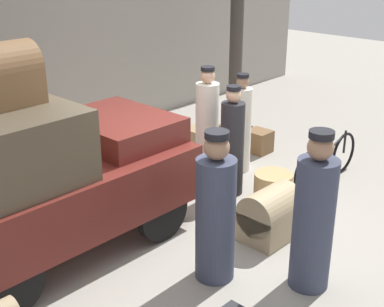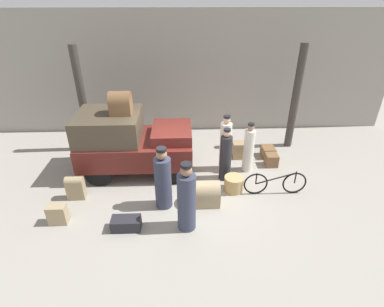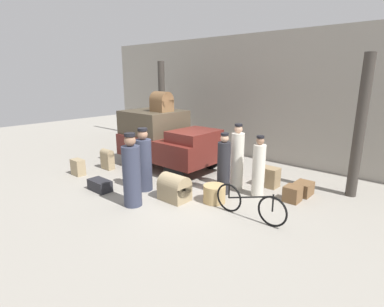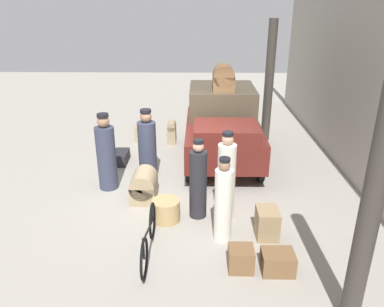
{
  "view_description": "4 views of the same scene",
  "coord_description": "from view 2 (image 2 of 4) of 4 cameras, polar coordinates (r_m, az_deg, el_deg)",
  "views": [
    {
      "loc": [
        -4.43,
        -4.19,
        3.5
      ],
      "look_at": [
        0.2,
        0.2,
        0.95
      ],
      "focal_mm": 50.0,
      "sensor_mm": 36.0,
      "label": 1
    },
    {
      "loc": [
        -0.09,
        -7.21,
        5.06
      ],
      "look_at": [
        0.2,
        0.2,
        0.95
      ],
      "focal_mm": 28.0,
      "sensor_mm": 36.0,
      "label": 2
    },
    {
      "loc": [
        5.51,
        -5.84,
        3.05
      ],
      "look_at": [
        0.2,
        0.2,
        0.95
      ],
      "focal_mm": 28.0,
      "sensor_mm": 36.0,
      "label": 3
    },
    {
      "loc": [
        7.73,
        0.35,
        4.03
      ],
      "look_at": [
        0.2,
        0.2,
        0.95
      ],
      "focal_mm": 35.0,
      "sensor_mm": 36.0,
      "label": 4
    }
  ],
  "objects": [
    {
      "name": "porter_lifting_near_truck",
      "position": [
        8.79,
        6.41,
        -0.58
      ],
      "size": [
        0.34,
        0.34,
        1.63
      ],
      "color": "#232328",
      "rests_on": "ground"
    },
    {
      "name": "canopy_pillar_right",
      "position": [
        10.88,
        19.11,
        9.93
      ],
      "size": [
        0.26,
        0.26,
        3.59
      ],
      "color": "#38332D",
      "rests_on": "ground"
    },
    {
      "name": "suitcase_tan_flat",
      "position": [
        10.22,
        9.11,
        0.68
      ],
      "size": [
        0.5,
        0.39,
        0.55
      ],
      "color": "#937A56",
      "rests_on": "ground"
    },
    {
      "name": "ground_plane",
      "position": [
        8.81,
        -1.26,
        -6.07
      ],
      "size": [
        30.0,
        30.0,
        0.0
      ],
      "primitive_type": "plane",
      "color": "gray"
    },
    {
      "name": "suitcase_small_leather",
      "position": [
        10.0,
        14.88,
        -1.17
      ],
      "size": [
        0.38,
        0.4,
        0.39
      ],
      "color": "brown",
      "rests_on": "ground"
    },
    {
      "name": "trunk_umber_medium",
      "position": [
        8.1,
        -24.2,
        -10.49
      ],
      "size": [
        0.45,
        0.28,
        0.51
      ],
      "color": "#9E8966",
      "rests_on": "ground"
    },
    {
      "name": "wicker_basket",
      "position": [
        8.57,
        7.98,
        -5.72
      ],
      "size": [
        0.55,
        0.55,
        0.44
      ],
      "color": "tan",
      "rests_on": "ground"
    },
    {
      "name": "station_building_facade",
      "position": [
        11.63,
        -1.79,
        15.0
      ],
      "size": [
        16.0,
        0.15,
        4.5
      ],
      "color": "gray",
      "rests_on": "ground"
    },
    {
      "name": "trunk_barrel_dark",
      "position": [
        8.71,
        -21.32,
        -5.95
      ],
      "size": [
        0.47,
        0.25,
        0.68
      ],
      "color": "#9E8966",
      "rests_on": "ground"
    },
    {
      "name": "porter_with_bicycle",
      "position": [
        9.23,
        6.36,
        1.55
      ],
      "size": [
        0.35,
        0.35,
        1.81
      ],
      "color": "silver",
      "rests_on": "ground"
    },
    {
      "name": "canopy_pillar_left",
      "position": [
        10.67,
        -20.16,
        9.4
      ],
      "size": [
        0.26,
        0.26,
        3.59
      ],
      "color": "#38332D",
      "rests_on": "ground"
    },
    {
      "name": "truck",
      "position": [
        9.25,
        -11.62,
        2.44
      ],
      "size": [
        3.35,
        1.88,
        1.89
      ],
      "color": "black",
      "rests_on": "ground"
    },
    {
      "name": "suitcase_black_upright",
      "position": [
        10.51,
        14.25,
        0.32
      ],
      "size": [
        0.41,
        0.52,
        0.35
      ],
      "color": "brown",
      "rests_on": "ground"
    },
    {
      "name": "trunk_on_truck_roof",
      "position": [
        8.83,
        -13.47,
        9.27
      ],
      "size": [
        0.61,
        0.54,
        0.65
      ],
      "color": "brown",
      "rests_on": "truck"
    },
    {
      "name": "porter_carrying_trunk",
      "position": [
        6.94,
        -1.01,
        -8.84
      ],
      "size": [
        0.43,
        0.43,
        1.78
      ],
      "color": "#33384C",
      "rests_on": "ground"
    },
    {
      "name": "trunk_wicker_pale",
      "position": [
        7.48,
        -12.43,
        -12.89
      ],
      "size": [
        0.7,
        0.37,
        0.3
      ],
      "color": "#232328",
      "rests_on": "ground"
    },
    {
      "name": "trunk_large_brown",
      "position": [
        7.97,
        2.64,
        -7.58
      ],
      "size": [
        0.73,
        0.54,
        0.67
      ],
      "color": "#9E8966",
      "rests_on": "ground"
    },
    {
      "name": "bicycle",
      "position": [
        8.61,
        15.55,
        -5.46
      ],
      "size": [
        1.75,
        0.04,
        0.71
      ],
      "color": "black",
      "rests_on": "ground"
    },
    {
      "name": "conductor_in_dark_uniform",
      "position": [
        9.32,
        10.74,
        0.8
      ],
      "size": [
        0.32,
        0.32,
        1.6
      ],
      "color": "silver",
      "rests_on": "ground"
    },
    {
      "name": "porter_standing_middle",
      "position": [
        7.66,
        -5.55,
        -5.19
      ],
      "size": [
        0.43,
        0.43,
        1.72
      ],
      "color": "#33384C",
      "rests_on": "ground"
    }
  ]
}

